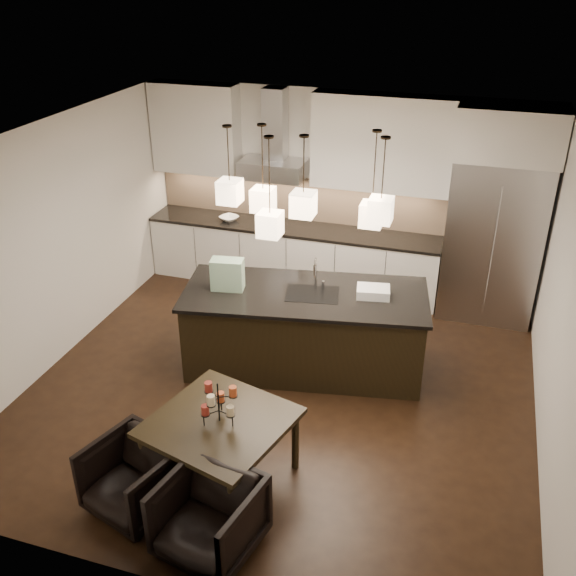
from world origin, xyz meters
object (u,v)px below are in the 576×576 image
(armchair_right, at_px, (209,517))
(island_body, at_px, (305,332))
(armchair_left, at_px, (133,478))
(refrigerator, at_px, (493,241))
(dining_table, at_px, (222,450))

(armchair_right, bearing_deg, island_body, 102.25)
(island_body, relative_size, armchair_right, 3.50)
(armchair_left, bearing_deg, refrigerator, 75.88)
(refrigerator, height_order, island_body, refrigerator)
(refrigerator, relative_size, dining_table, 1.88)
(armchair_left, relative_size, armchair_right, 0.96)
(refrigerator, bearing_deg, armchair_left, -121.92)
(dining_table, xyz_separation_m, armchair_left, (-0.60, -0.55, -0.01))
(refrigerator, relative_size, island_body, 0.80)
(island_body, bearing_deg, dining_table, -106.07)
(armchair_left, distance_m, armchair_right, 0.84)
(refrigerator, bearing_deg, dining_table, -119.08)
(refrigerator, relative_size, armchair_left, 2.94)
(dining_table, bearing_deg, armchair_right, -59.44)
(refrigerator, distance_m, armchair_left, 5.34)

